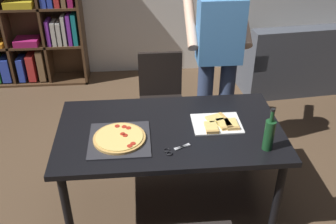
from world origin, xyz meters
TOP-DOWN VIEW (x-y plane):
  - ground_plane at (0.00, 0.00)m, footprint 12.00×12.00m
  - dining_table at (0.00, 0.00)m, footprint 1.64×0.92m
  - chair_far_side at (0.00, 0.95)m, footprint 0.42×0.42m
  - couch at (1.91, 1.99)m, footprint 1.77×1.01m
  - bookshelf at (-1.56, 2.38)m, footprint 1.40×0.35m
  - person_serving_pizza at (0.49, 0.73)m, footprint 0.55×0.54m
  - pepperoni_pizza_on_tray at (-0.36, -0.11)m, footprint 0.43×0.43m
  - pizza_slices_on_towel at (0.37, 0.02)m, footprint 0.36×0.28m
  - wine_bottle at (0.64, -0.29)m, footprint 0.07×0.07m
  - kitchen_scissors at (0.00, -0.26)m, footprint 0.20×0.13m

SIDE VIEW (x-z plane):
  - ground_plane at x=0.00m, z-range 0.00..0.00m
  - couch at x=1.91m, z-range -0.12..0.73m
  - chair_far_side at x=0.00m, z-range 0.06..0.96m
  - dining_table at x=0.00m, z-range 0.30..1.05m
  - kitchen_scissors at x=0.00m, z-range 0.75..0.76m
  - pizza_slices_on_towel at x=0.37m, z-range 0.75..0.78m
  - pepperoni_pizza_on_tray at x=-0.36m, z-range 0.75..0.78m
  - wine_bottle at x=0.64m, z-range 0.71..1.03m
  - bookshelf at x=-1.56m, z-range -0.02..1.93m
  - person_serving_pizza at x=0.49m, z-range 0.12..1.87m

